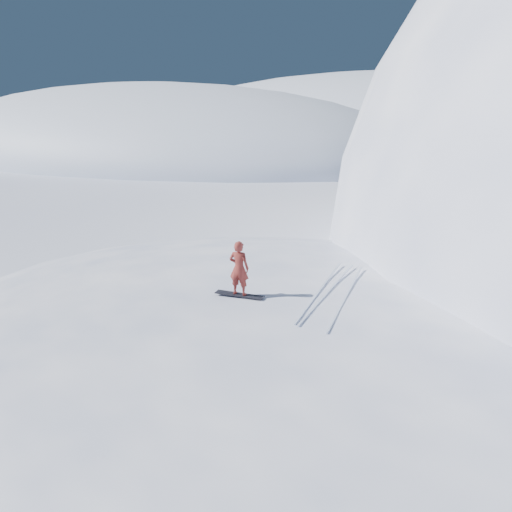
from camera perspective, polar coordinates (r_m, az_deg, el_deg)
The scene contains 9 objects.
ground at distance 13.59m, azimuth 2.24°, elevation -19.62°, with size 400.00×400.00×0.00m, color white.
near_ridge at distance 15.46m, azimuth 11.56°, elevation -14.90°, with size 36.00×28.00×4.80m, color white.
far_ridge_a at distance 102.86m, azimuth -14.18°, elevation 12.43°, with size 120.00×70.00×28.00m, color white.
far_ridge_c at distance 127.96m, azimuth 13.03°, elevation 13.41°, with size 140.00×90.00×36.00m, color white.
wind_bumps at distance 15.33m, azimuth 4.68°, elevation -14.88°, with size 16.00×14.40×1.00m.
snowboard at distance 15.21m, azimuth -2.09°, elevation -4.85°, with size 1.68×0.31×0.03m, color black.
snowboarder at distance 14.88m, azimuth -2.13°, elevation -1.53°, with size 0.67×0.44×1.84m, color maroon.
vapor_plume at distance 82.38m, azimuth -24.93°, elevation 10.22°, with size 9.14×7.31×6.40m, color white.
board_tracks at distance 15.72m, azimuth 9.52°, elevation -4.30°, with size 2.24×5.95×0.04m.
Camera 1 is at (5.57, -9.29, 8.20)m, focal length 32.00 mm.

